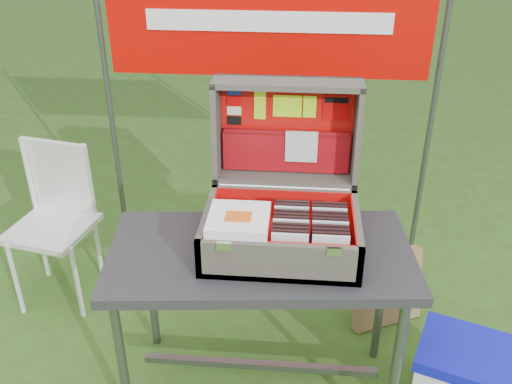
# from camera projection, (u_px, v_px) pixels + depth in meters

# --- Properties ---
(table) EXTENTS (1.18, 0.67, 0.70)m
(table) POSITION_uv_depth(u_px,v_px,m) (260.00, 323.00, 2.28)
(table) COLOR #292A2C
(table) RESTS_ON ground
(table_top) EXTENTS (1.18, 0.67, 0.04)m
(table_top) POSITION_uv_depth(u_px,v_px,m) (261.00, 255.00, 2.12)
(table_top) COLOR #292A2C
(table_top) RESTS_ON ground
(table_leg_fl) EXTENTS (0.04, 0.04, 0.66)m
(table_leg_fl) POSITION_uv_depth(u_px,v_px,m) (122.00, 360.00, 2.13)
(table_leg_fl) COLOR #59595B
(table_leg_fl) RESTS_ON ground
(table_leg_fr) EXTENTS (0.04, 0.04, 0.66)m
(table_leg_fr) POSITION_uv_depth(u_px,v_px,m) (394.00, 377.00, 2.06)
(table_leg_fr) COLOR #59595B
(table_leg_fr) RESTS_ON ground
(table_leg_bl) EXTENTS (0.04, 0.04, 0.66)m
(table_leg_bl) POSITION_uv_depth(u_px,v_px,m) (151.00, 285.00, 2.52)
(table_leg_bl) COLOR #59595B
(table_leg_bl) RESTS_ON ground
(table_leg_br) EXTENTS (0.04, 0.04, 0.66)m
(table_leg_br) POSITION_uv_depth(u_px,v_px,m) (381.00, 298.00, 2.44)
(table_leg_br) COLOR #59595B
(table_leg_br) RESTS_ON ground
(table_brace) EXTENTS (0.98, 0.03, 0.03)m
(table_brace) POSITION_uv_depth(u_px,v_px,m) (260.00, 365.00, 2.39)
(table_brace) COLOR #59595B
(table_brace) RESTS_ON ground
(suitcase) EXTENTS (0.56, 0.56, 0.55)m
(suitcase) POSITION_uv_depth(u_px,v_px,m) (283.00, 176.00, 2.03)
(suitcase) COLOR #5B564C
(suitcase) RESTS_ON table
(suitcase_base_bottom) EXTENTS (0.56, 0.40, 0.02)m
(suitcase_base_bottom) POSITION_uv_depth(u_px,v_px,m) (281.00, 247.00, 2.11)
(suitcase_base_bottom) COLOR #5B564C
(suitcase_base_bottom) RESTS_ON table_top
(suitcase_base_wall_front) EXTENTS (0.56, 0.02, 0.15)m
(suitcase_base_wall_front) POSITION_uv_depth(u_px,v_px,m) (278.00, 263.00, 1.91)
(suitcase_base_wall_front) COLOR #5B564C
(suitcase_base_wall_front) RESTS_ON table_top
(suitcase_base_wall_back) EXTENTS (0.56, 0.02, 0.15)m
(suitcase_base_wall_back) POSITION_uv_depth(u_px,v_px,m) (283.00, 206.00, 2.24)
(suitcase_base_wall_back) COLOR #5B564C
(suitcase_base_wall_back) RESTS_ON table_top
(suitcase_base_wall_left) EXTENTS (0.02, 0.40, 0.15)m
(suitcase_base_wall_left) POSITION_uv_depth(u_px,v_px,m) (208.00, 229.00, 2.10)
(suitcase_base_wall_left) COLOR #5B564C
(suitcase_base_wall_left) RESTS_ON table_top
(suitcase_base_wall_right) EXTENTS (0.02, 0.40, 0.15)m
(suitcase_base_wall_right) POSITION_uv_depth(u_px,v_px,m) (356.00, 236.00, 2.06)
(suitcase_base_wall_right) COLOR #5B564C
(suitcase_base_wall_right) RESTS_ON table_top
(suitcase_liner_floor) EXTENTS (0.52, 0.36, 0.01)m
(suitcase_liner_floor) POSITION_uv_depth(u_px,v_px,m) (281.00, 244.00, 2.10)
(suitcase_liner_floor) COLOR red
(suitcase_liner_floor) RESTS_ON suitcase_base_bottom
(suitcase_latch_left) EXTENTS (0.05, 0.01, 0.03)m
(suitcase_latch_left) POSITION_uv_depth(u_px,v_px,m) (224.00, 246.00, 1.88)
(suitcase_latch_left) COLOR silver
(suitcase_latch_left) RESTS_ON suitcase_base_wall_front
(suitcase_latch_right) EXTENTS (0.05, 0.01, 0.03)m
(suitcase_latch_right) POSITION_uv_depth(u_px,v_px,m) (334.00, 252.00, 1.86)
(suitcase_latch_right) COLOR silver
(suitcase_latch_right) RESTS_ON suitcase_base_wall_front
(suitcase_hinge) EXTENTS (0.51, 0.02, 0.02)m
(suitcase_hinge) POSITION_uv_depth(u_px,v_px,m) (284.00, 188.00, 2.22)
(suitcase_hinge) COLOR silver
(suitcase_hinge) RESTS_ON suitcase_base_wall_back
(suitcase_lid_back) EXTENTS (0.56, 0.04, 0.40)m
(suitcase_lid_back) POSITION_uv_depth(u_px,v_px,m) (287.00, 126.00, 2.25)
(suitcase_lid_back) COLOR #5B564C
(suitcase_lid_back) RESTS_ON suitcase_base_wall_back
(suitcase_lid_rim_far) EXTENTS (0.56, 0.15, 0.03)m
(suitcase_lid_rim_far) POSITION_uv_depth(u_px,v_px,m) (288.00, 84.00, 2.11)
(suitcase_lid_rim_far) COLOR #5B564C
(suitcase_lid_rim_far) RESTS_ON suitcase_lid_back
(suitcase_lid_rim_near) EXTENTS (0.56, 0.15, 0.03)m
(suitcase_lid_rim_near) POSITION_uv_depth(u_px,v_px,m) (285.00, 177.00, 2.28)
(suitcase_lid_rim_near) COLOR #5B564C
(suitcase_lid_rim_near) RESTS_ON suitcase_lid_back
(suitcase_lid_rim_left) EXTENTS (0.02, 0.17, 0.41)m
(suitcase_lid_rim_left) POSITION_uv_depth(u_px,v_px,m) (217.00, 130.00, 2.21)
(suitcase_lid_rim_left) COLOR #5B564C
(suitcase_lid_rim_left) RESTS_ON suitcase_lid_back
(suitcase_lid_rim_right) EXTENTS (0.02, 0.17, 0.41)m
(suitcase_lid_rim_right) POSITION_uv_depth(u_px,v_px,m) (357.00, 134.00, 2.17)
(suitcase_lid_rim_right) COLOR #5B564C
(suitcase_lid_rim_right) RESTS_ON suitcase_lid_back
(suitcase_lid_liner) EXTENTS (0.52, 0.02, 0.35)m
(suitcase_lid_liner) POSITION_uv_depth(u_px,v_px,m) (287.00, 128.00, 2.24)
(suitcase_lid_liner) COLOR red
(suitcase_lid_liner) RESTS_ON suitcase_lid_back
(suitcase_liner_wall_front) EXTENTS (0.52, 0.01, 0.13)m
(suitcase_liner_wall_front) POSITION_uv_depth(u_px,v_px,m) (279.00, 258.00, 1.92)
(suitcase_liner_wall_front) COLOR red
(suitcase_liner_wall_front) RESTS_ON suitcase_base_bottom
(suitcase_liner_wall_back) EXTENTS (0.52, 0.01, 0.13)m
(suitcase_liner_wall_back) POSITION_uv_depth(u_px,v_px,m) (283.00, 205.00, 2.23)
(suitcase_liner_wall_back) COLOR red
(suitcase_liner_wall_back) RESTS_ON suitcase_base_bottom
(suitcase_liner_wall_left) EXTENTS (0.01, 0.36, 0.13)m
(suitcase_liner_wall_left) POSITION_uv_depth(u_px,v_px,m) (211.00, 226.00, 2.09)
(suitcase_liner_wall_left) COLOR red
(suitcase_liner_wall_left) RESTS_ON suitcase_base_bottom
(suitcase_liner_wall_right) EXTENTS (0.01, 0.36, 0.13)m
(suitcase_liner_wall_right) POSITION_uv_depth(u_px,v_px,m) (352.00, 233.00, 2.05)
(suitcase_liner_wall_right) COLOR red
(suitcase_liner_wall_right) RESTS_ON suitcase_base_bottom
(suitcase_lid_pocket) EXTENTS (0.50, 0.04, 0.16)m
(suitcase_lid_pocket) POSITION_uv_depth(u_px,v_px,m) (286.00, 152.00, 2.26)
(suitcase_lid_pocket) COLOR maroon
(suitcase_lid_pocket) RESTS_ON suitcase_lid_liner
(suitcase_pocket_edge) EXTENTS (0.49, 0.02, 0.02)m
(suitcase_pocket_edge) POSITION_uv_depth(u_px,v_px,m) (286.00, 133.00, 2.22)
(suitcase_pocket_edge) COLOR maroon
(suitcase_pocket_edge) RESTS_ON suitcase_lid_pocket
(suitcase_pocket_cd) EXTENTS (0.13, 0.02, 0.13)m
(suitcase_pocket_cd) POSITION_uv_depth(u_px,v_px,m) (301.00, 147.00, 2.23)
(suitcase_pocket_cd) COLOR silver
(suitcase_pocket_cd) RESTS_ON suitcase_lid_pocket
(lid_sticker_cc_a) EXTENTS (0.06, 0.00, 0.03)m
(lid_sticker_cc_a) POSITION_uv_depth(u_px,v_px,m) (234.00, 91.00, 2.19)
(lid_sticker_cc_a) COLOR #1933B2
(lid_sticker_cc_a) RESTS_ON suitcase_lid_liner
(lid_sticker_cc_b) EXTENTS (0.06, 0.00, 0.03)m
(lid_sticker_cc_b) POSITION_uv_depth(u_px,v_px,m) (234.00, 101.00, 2.20)
(lid_sticker_cc_b) COLOR #C40405
(lid_sticker_cc_b) RESTS_ON suitcase_lid_liner
(lid_sticker_cc_c) EXTENTS (0.06, 0.00, 0.03)m
(lid_sticker_cc_c) POSITION_uv_depth(u_px,v_px,m) (234.00, 111.00, 2.22)
(lid_sticker_cc_c) COLOR white
(lid_sticker_cc_c) RESTS_ON suitcase_lid_liner
(lid_sticker_cc_d) EXTENTS (0.06, 0.00, 0.03)m
(lid_sticker_cc_d) POSITION_uv_depth(u_px,v_px,m) (234.00, 120.00, 2.24)
(lid_sticker_cc_d) COLOR black
(lid_sticker_cc_d) RESTS_ON suitcase_lid_liner
(lid_card_neon_tall) EXTENTS (0.05, 0.01, 0.11)m
(lid_card_neon_tall) POSITION_uv_depth(u_px,v_px,m) (260.00, 105.00, 2.20)
(lid_card_neon_tall) COLOR #B2ED14
(lid_card_neon_tall) RESTS_ON suitcase_lid_liner
(lid_card_neon_main) EXTENTS (0.11, 0.01, 0.09)m
(lid_card_neon_main) POSITION_uv_depth(u_px,v_px,m) (287.00, 106.00, 2.19)
(lid_card_neon_main) COLOR #B2ED14
(lid_card_neon_main) RESTS_ON suitcase_lid_liner
(lid_card_neon_small) EXTENTS (0.05, 0.01, 0.09)m
(lid_card_neon_small) POSITION_uv_depth(u_px,v_px,m) (310.00, 107.00, 2.19)
(lid_card_neon_small) COLOR #B2ED14
(lid_card_neon_small) RESTS_ON suitcase_lid_liner
(lid_sticker_band) EXTENTS (0.10, 0.01, 0.10)m
(lid_sticker_band) POSITION_uv_depth(u_px,v_px,m) (336.00, 108.00, 2.18)
(lid_sticker_band) COLOR #C40405
(lid_sticker_band) RESTS_ON suitcase_lid_liner
(lid_sticker_band_bar) EXTENTS (0.09, 0.00, 0.02)m
(lid_sticker_band_bar) POSITION_uv_depth(u_px,v_px,m) (337.00, 100.00, 2.17)
(lid_sticker_band_bar) COLOR black
(lid_sticker_band_bar) RESTS_ON suitcase_lid_liner
(cd_left_0) EXTENTS (0.13, 0.01, 0.14)m
(cd_left_0) POSITION_uv_depth(u_px,v_px,m) (290.00, 252.00, 1.93)
(cd_left_0) COLOR silver
(cd_left_0) RESTS_ON suitcase_liner_floor
(cd_left_1) EXTENTS (0.13, 0.01, 0.14)m
(cd_left_1) POSITION_uv_depth(u_px,v_px,m) (290.00, 248.00, 1.95)
(cd_left_1) COLOR black
(cd_left_1) RESTS_ON suitcase_liner_floor
(cd_left_2) EXTENTS (0.13, 0.01, 0.14)m
(cd_left_2) POSITION_uv_depth(u_px,v_px,m) (290.00, 244.00, 1.97)
(cd_left_2) COLOR black
(cd_left_2) RESTS_ON suitcase_liner_floor
(cd_left_3) EXTENTS (0.13, 0.01, 0.14)m
(cd_left_3) POSITION_uv_depth(u_px,v_px,m) (290.00, 241.00, 1.99)
(cd_left_3) COLOR black
(cd_left_3) RESTS_ON suitcase_liner_floor
(cd_left_4) EXTENTS (0.13, 0.01, 0.14)m
(cd_left_4) POSITION_uv_depth(u_px,v_px,m) (290.00, 237.00, 2.01)
(cd_left_4) COLOR silver
(cd_left_4) RESTS_ON suitcase_liner_floor
(cd_left_5) EXTENTS (0.13, 0.01, 0.14)m
(cd_left_5) POSITION_uv_depth(u_px,v_px,m) (291.00, 234.00, 2.03)
(cd_left_5) COLOR black
(cd_left_5) RESTS_ON suitcase_liner_floor
(cd_left_6) EXTENTS (0.13, 0.01, 0.14)m
(cd_left_6) POSITION_uv_depth(u_px,v_px,m) (291.00, 230.00, 2.04)
(cd_left_6) COLOR black
(cd_left_6) RESTS_ON suitcase_liner_floor
(cd_left_7) EXTENTS (0.13, 0.01, 0.14)m
(cd_left_7) POSITION_uv_depth(u_px,v_px,m) (291.00, 227.00, 2.06)
(cd_left_7) COLOR black
(cd_left_7) RESTS_ON suitcase_liner_floor
(cd_left_8) EXTENTS (0.13, 0.01, 0.14)m
(cd_left_8) POSITION_uv_depth(u_px,v_px,m) (291.00, 224.00, 2.08)
(cd_left_8) COLOR silver
(cd_left_8) RESTS_ON suitcase_liner_floor
(cd_left_9) EXTENTS (0.13, 0.01, 0.14)m
(cd_left_9) POSITION_uv_depth(u_px,v_px,m) (291.00, 220.00, 2.10)
(cd_left_9) COLOR black
(cd_left_9) RESTS_ON suitcase_liner_floor
(cd_left_10) EXTENTS (0.13, 0.01, 0.14)m
(cd_left_10) POSITION_uv_depth(u_px,v_px,m) (292.00, 217.00, 2.12)
(cd_left_10) COLOR black
(cd_left_10) RESTS_ON suitcase_liner_floor
(cd_right_0) EXTENTS (0.13, 0.01, 0.14)m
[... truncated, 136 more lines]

